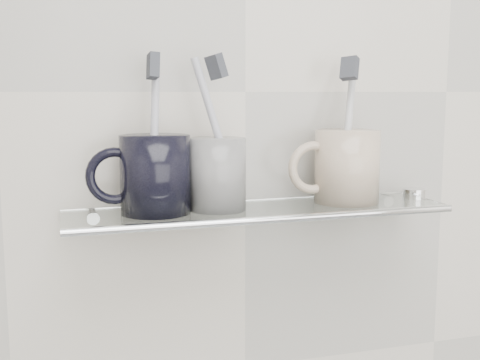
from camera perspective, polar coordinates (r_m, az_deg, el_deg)
name	(u,v)px	position (r m, az deg, el deg)	size (l,w,h in m)	color
wall_back	(245,92)	(0.83, 0.52, 8.36)	(2.50, 2.50, 0.00)	beige
shelf_glass	(259,211)	(0.79, 1.84, -2.93)	(0.50, 0.12, 0.01)	silver
shelf_rail	(274,219)	(0.74, 3.23, -3.75)	(0.01, 0.01, 0.50)	silver
bracket_left	(93,221)	(0.80, -13.78, -3.84)	(0.02, 0.02, 0.03)	silver
bracket_right	(383,204)	(0.92, 13.44, -2.24)	(0.02, 0.02, 0.03)	silver
mug_left	(155,174)	(0.75, -8.03, 0.53)	(0.09, 0.09, 0.10)	black
mug_left_handle	(115,176)	(0.75, -11.80, 0.38)	(0.07, 0.07, 0.01)	black
toothbrush_left	(154,132)	(0.75, -8.12, 4.51)	(0.01, 0.01, 0.19)	silver
bristles_left	(153,66)	(0.75, -8.24, 10.66)	(0.01, 0.02, 0.03)	#373A42
mug_center	(217,174)	(0.77, -2.20, 0.56)	(0.07, 0.07, 0.09)	silver
mug_center_handle	(184,175)	(0.76, -5.36, 0.43)	(0.07, 0.07, 0.01)	silver
toothbrush_center	(217,131)	(0.76, -2.22, 4.67)	(0.01, 0.01, 0.19)	silver
bristles_center	(216,67)	(0.76, -2.26, 10.69)	(0.01, 0.02, 0.03)	#373A42
mug_right	(347,166)	(0.83, 10.11, 1.28)	(0.09, 0.09, 0.10)	beige
mug_right_handle	(313,168)	(0.81, 6.95, 1.17)	(0.07, 0.07, 0.01)	beige
toothbrush_right	(348,128)	(0.83, 10.20, 4.83)	(0.01, 0.01, 0.19)	silver
bristles_right	(350,68)	(0.83, 10.34, 10.38)	(0.01, 0.02, 0.03)	#373A42
chrome_cap	(414,193)	(0.89, 16.18, -1.23)	(0.03, 0.03, 0.01)	silver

